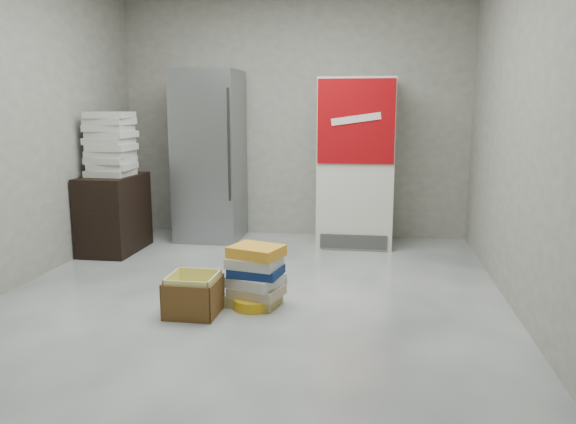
# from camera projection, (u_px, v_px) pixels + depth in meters

# --- Properties ---
(ground) EXTENTS (5.00, 5.00, 0.00)m
(ground) POSITION_uv_depth(u_px,v_px,m) (246.00, 304.00, 4.31)
(ground) COLOR silver
(ground) RESTS_ON ground
(room_shell) EXTENTS (4.04, 5.04, 2.82)m
(room_shell) POSITION_uv_depth(u_px,v_px,m) (242.00, 63.00, 3.98)
(room_shell) COLOR #AAA499
(room_shell) RESTS_ON ground
(steel_fridge) EXTENTS (0.70, 0.72, 1.90)m
(steel_fridge) POSITION_uv_depth(u_px,v_px,m) (210.00, 156.00, 6.34)
(steel_fridge) COLOR gray
(steel_fridge) RESTS_ON ground
(coke_cooler) EXTENTS (0.80, 0.73, 1.80)m
(coke_cooler) POSITION_uv_depth(u_px,v_px,m) (356.00, 162.00, 6.09)
(coke_cooler) COLOR silver
(coke_cooler) RESTS_ON ground
(wood_shelf) EXTENTS (0.50, 0.80, 0.80)m
(wood_shelf) POSITION_uv_depth(u_px,v_px,m) (114.00, 214.00, 5.86)
(wood_shelf) COLOR black
(wood_shelf) RESTS_ON ground
(supply_box_stack) EXTENTS (0.45, 0.43, 0.65)m
(supply_box_stack) POSITION_uv_depth(u_px,v_px,m) (111.00, 144.00, 5.72)
(supply_box_stack) COLOR beige
(supply_box_stack) RESTS_ON wood_shelf
(phonebook_stack_main) EXTENTS (0.47, 0.42, 0.46)m
(phonebook_stack_main) POSITION_uv_depth(u_px,v_px,m) (255.00, 276.00, 4.26)
(phonebook_stack_main) COLOR #9F9151
(phonebook_stack_main) RESTS_ON ground
(phonebook_stack_side) EXTENTS (0.38, 0.33, 0.13)m
(phonebook_stack_side) POSITION_uv_depth(u_px,v_px,m) (265.00, 277.00, 4.80)
(phonebook_stack_side) COLOR tan
(phonebook_stack_side) RESTS_ON ground
(cardboard_box) EXTENTS (0.37, 0.37, 0.30)m
(cardboard_box) POSITION_uv_depth(u_px,v_px,m) (194.00, 298.00, 4.10)
(cardboard_box) COLOR yellow
(cardboard_box) RESTS_ON ground
(bucket_lid) EXTENTS (0.36, 0.36, 0.08)m
(bucket_lid) POSITION_uv_depth(u_px,v_px,m) (253.00, 303.00, 4.23)
(bucket_lid) COLOR gold
(bucket_lid) RESTS_ON ground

